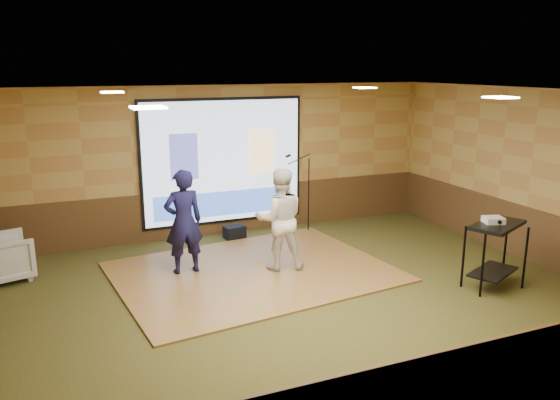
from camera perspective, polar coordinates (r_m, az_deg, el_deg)
name	(u,v)px	position (r m, az deg, el deg)	size (l,w,h in m)	color
ground	(292,297)	(8.27, 1.31, -10.12)	(9.00, 9.00, 0.00)	#253317
room_shell	(293,159)	(7.66, 1.40, 4.35)	(9.04, 7.04, 3.02)	#AE8E48
wainscot_back	(224,211)	(11.21, -5.85, -1.11)	(9.00, 0.04, 0.95)	#493618
wainscot_front	(448,396)	(5.43, 17.17, -18.98)	(9.00, 0.04, 0.95)	#493618
wainscot_right	(523,233)	(10.62, 24.07, -3.13)	(0.04, 7.00, 0.95)	#493618
projector_screen	(224,163)	(10.95, -5.92, 3.89)	(3.32, 0.06, 2.52)	black
downlight_nw	(112,92)	(8.76, -17.13, 10.72)	(0.32, 0.32, 0.02)	#FFEDBF
downlight_ne	(365,88)	(10.18, 8.84, 11.52)	(0.32, 0.32, 0.02)	#FFEDBF
downlight_sw	(148,107)	(5.49, -13.61, 9.39)	(0.32, 0.32, 0.02)	#FFEDBF
downlight_se	(501,97)	(7.55, 22.05, 9.91)	(0.32, 0.32, 0.02)	#FFEDBF
dance_floor	(253,272)	(9.19, -2.79, -7.49)	(4.37, 3.33, 0.03)	brown
player_left	(184,222)	(9.00, -10.05, -2.24)	(0.63, 0.41, 1.73)	#14133E
player_right	(280,219)	(9.04, -0.02, -2.01)	(0.83, 0.65, 1.71)	silver
av_table	(496,242)	(8.98, 21.62, -4.10)	(0.99, 0.52, 1.04)	black
projector	(493,220)	(8.88, 21.40, -1.96)	(0.28, 0.24, 0.09)	silver
mic_stand	(306,209)	(11.25, 2.73, -0.90)	(0.65, 0.27, 1.66)	black
banquet_chair	(3,258)	(9.81, -26.93, -5.42)	(0.80, 0.82, 0.75)	gray
duffel_bag	(235,232)	(10.95, -4.77, -3.36)	(0.40, 0.27, 0.25)	black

